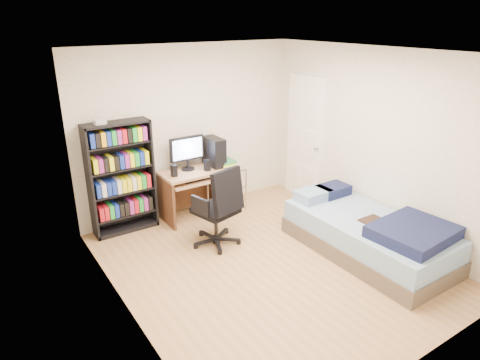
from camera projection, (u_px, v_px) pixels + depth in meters
room at (271, 168)px, 4.82m from camera, size 3.58×4.08×2.58m
media_shelf at (121, 177)px, 5.81m from camera, size 0.88×0.29×1.62m
computer_desk at (199, 173)px, 6.36m from camera, size 0.98×0.57×1.23m
office_chair at (218, 220)px, 5.59m from camera, size 0.78×0.78×1.09m
wire_cart at (227, 177)px, 6.56m from camera, size 0.51×0.37×0.82m
bed at (369, 234)px, 5.40m from camera, size 1.06×2.13×0.61m
door at (305, 139)px, 6.85m from camera, size 0.12×0.80×2.00m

